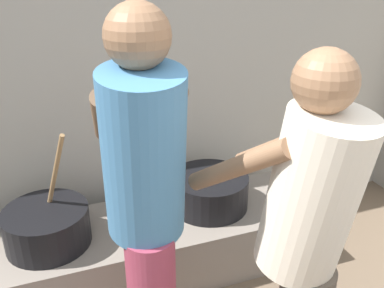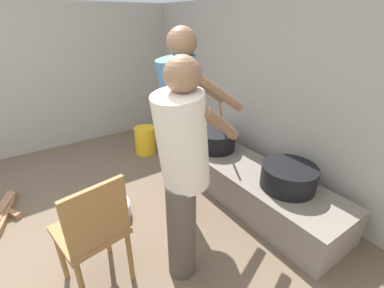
{
  "view_description": "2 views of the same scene",
  "coord_description": "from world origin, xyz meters",
  "px_view_note": "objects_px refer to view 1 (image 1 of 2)",
  "views": [
    {
      "loc": [
        -0.28,
        -0.06,
        1.8
      ],
      "look_at": [
        0.31,
        1.56,
        1.01
      ],
      "focal_mm": 39.3,
      "sensor_mm": 36.0,
      "label": 1
    },
    {
      "loc": [
        1.73,
        0.2,
        1.72
      ],
      "look_at": [
        -0.17,
        1.5,
        0.61
      ],
      "focal_mm": 24.78,
      "sensor_mm": 36.0,
      "label": 2
    }
  ],
  "objects_px": {
    "cooking_pot_main": "(47,226)",
    "cook_in_blue_shirt": "(146,198)",
    "cook_in_cream_shirt": "(306,235)",
    "cooking_pot_secondary": "(209,191)"
  },
  "relations": [
    {
      "from": "cooking_pot_main",
      "to": "cook_in_blue_shirt",
      "type": "xyz_separation_m",
      "value": [
        0.39,
        -0.68,
        0.49
      ]
    },
    {
      "from": "cooking_pot_secondary",
      "to": "cook_in_blue_shirt",
      "type": "distance_m",
      "value": 1.05
    },
    {
      "from": "cooking_pot_main",
      "to": "cook_in_blue_shirt",
      "type": "distance_m",
      "value": 0.93
    },
    {
      "from": "cooking_pot_secondary",
      "to": "cook_in_blue_shirt",
      "type": "height_order",
      "value": "cook_in_blue_shirt"
    },
    {
      "from": "cooking_pot_main",
      "to": "cook_in_cream_shirt",
      "type": "xyz_separation_m",
      "value": [
        0.89,
        -1.0,
        0.42
      ]
    },
    {
      "from": "cooking_pot_secondary",
      "to": "cook_in_cream_shirt",
      "type": "bearing_deg",
      "value": -93.37
    },
    {
      "from": "cooking_pot_main",
      "to": "cook_in_blue_shirt",
      "type": "bearing_deg",
      "value": -60.14
    },
    {
      "from": "cooking_pot_secondary",
      "to": "cook_in_cream_shirt",
      "type": "distance_m",
      "value": 1.13
    },
    {
      "from": "cooking_pot_main",
      "to": "cook_in_cream_shirt",
      "type": "relative_size",
      "value": 0.43
    },
    {
      "from": "cooking_pot_secondary",
      "to": "cook_in_cream_shirt",
      "type": "height_order",
      "value": "cook_in_cream_shirt"
    }
  ]
}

